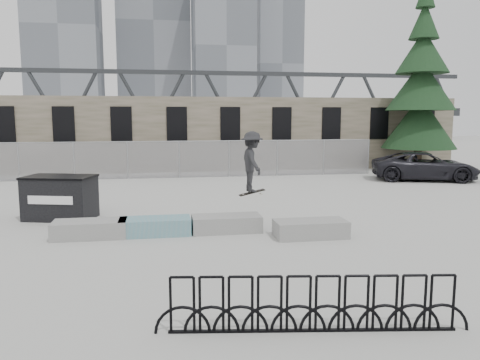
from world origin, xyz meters
The scene contains 14 objects.
ground centered at (0.00, 0.00, 0.00)m, with size 120.00×120.00×0.00m, color #AEAEA9.
stone_wall centered at (0.00, 16.24, 2.26)m, with size 36.00×2.58×4.50m.
chainlink_fence centered at (0.00, 12.50, 1.04)m, with size 22.06×0.06×2.02m.
planter_far_left centered at (-2.96, 0.06, 0.26)m, with size 2.00×0.90×0.47m.
planter_center_left centered at (-1.18, 0.09, 0.26)m, with size 2.00×0.90×0.47m.
planter_center_right centered at (0.88, 0.11, 0.26)m, with size 2.00×0.90×0.47m.
planter_offset centered at (3.10, -0.93, 0.26)m, with size 2.00×0.90×0.47m.
dumpster centered at (-4.24, 2.69, 0.72)m, with size 2.43×1.85×1.42m.
bike_rack centered at (1.32, -6.49, 0.44)m, with size 4.90×0.76×0.90m.
spruce_tree centered at (14.63, 13.36, 4.86)m, with size 4.43×4.43×11.50m.
skyline_towers centered at (-1.01, 93.81, 20.79)m, with size 58.00×28.00×48.00m.
truss_bridge centered at (10.00, 55.00, 4.13)m, with size 70.00×3.00×9.80m.
suv centered at (12.70, 9.32, 0.74)m, with size 2.46×5.34×1.48m, color black.
skateboarder centered at (1.74, 0.62, 1.99)m, with size 0.81×1.24×1.94m.
Camera 1 is at (-0.95, -13.12, 3.34)m, focal length 35.00 mm.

